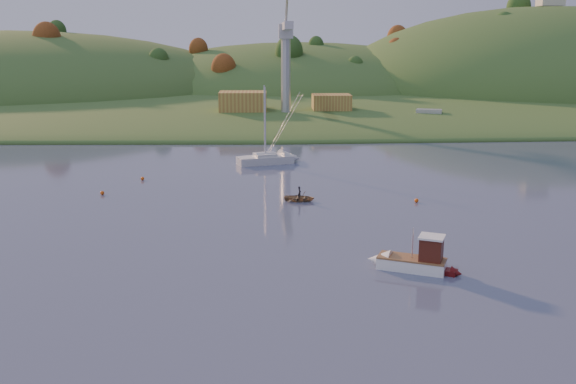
{
  "coord_description": "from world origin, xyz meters",
  "views": [
    {
      "loc": [
        -3.36,
        -28.62,
        19.47
      ],
      "look_at": [
        -0.72,
        38.41,
        3.31
      ],
      "focal_mm": 40.0,
      "sensor_mm": 36.0,
      "label": 1
    }
  ],
  "objects_px": {
    "sailboat_near": "(266,159)",
    "canoe": "(300,198)",
    "fishing_boat": "(407,259)",
    "red_tender": "(448,272)",
    "sailboat_far": "(265,158)"
  },
  "relations": [
    {
      "from": "sailboat_far",
      "to": "canoe",
      "type": "relative_size",
      "value": 3.28
    },
    {
      "from": "fishing_boat",
      "to": "sailboat_far",
      "type": "bearing_deg",
      "value": -52.48
    },
    {
      "from": "canoe",
      "to": "red_tender",
      "type": "distance_m",
      "value": 27.86
    },
    {
      "from": "fishing_boat",
      "to": "sailboat_near",
      "type": "bearing_deg",
      "value": -52.39
    },
    {
      "from": "canoe",
      "to": "sailboat_near",
      "type": "bearing_deg",
      "value": 19.6
    },
    {
      "from": "canoe",
      "to": "sailboat_far",
      "type": "bearing_deg",
      "value": 19.58
    },
    {
      "from": "fishing_boat",
      "to": "canoe",
      "type": "height_order",
      "value": "fishing_boat"
    },
    {
      "from": "sailboat_near",
      "to": "canoe",
      "type": "bearing_deg",
      "value": -97.67
    },
    {
      "from": "fishing_boat",
      "to": "red_tender",
      "type": "distance_m",
      "value": 3.6
    },
    {
      "from": "sailboat_far",
      "to": "canoe",
      "type": "xyz_separation_m",
      "value": [
        4.16,
        -24.72,
        -0.4
      ]
    },
    {
      "from": "sailboat_near",
      "to": "sailboat_far",
      "type": "xyz_separation_m",
      "value": [
        -0.14,
        0.91,
        0.01
      ]
    },
    {
      "from": "sailboat_near",
      "to": "red_tender",
      "type": "bearing_deg",
      "value": -90.18
    },
    {
      "from": "sailboat_near",
      "to": "sailboat_far",
      "type": "bearing_deg",
      "value": 81.53
    },
    {
      "from": "sailboat_near",
      "to": "canoe",
      "type": "distance_m",
      "value": 24.15
    },
    {
      "from": "fishing_boat",
      "to": "canoe",
      "type": "distance_m",
      "value": 25.43
    }
  ]
}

